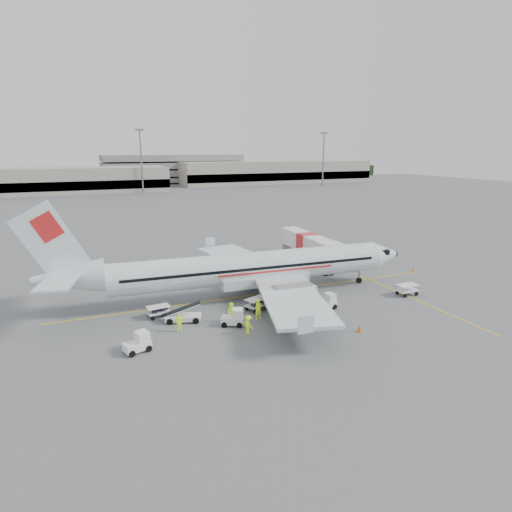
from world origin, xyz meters
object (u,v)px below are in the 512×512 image
Objects in this scene: aircraft at (253,247)px; tug_mid at (232,317)px; jet_bridge at (307,249)px; tug_fore at (326,302)px; tug_aft at (137,343)px; belt_loader at (183,310)px.

aircraft reaches higher than tug_mid.
jet_bridge is 17.02m from tug_fore.
tug_fore is (5.19, -6.47, -4.66)m from aircraft.
jet_bridge is at bearing 41.27° from aircraft.
tug_mid is at bearing 172.39° from tug_fore.
aircraft is 19.42× the size of tug_aft.
belt_loader is at bearing -150.87° from aircraft.
jet_bridge is at bearing 18.23° from tug_aft.
belt_loader is 14.03m from tug_fore.
tug_aft reaches higher than tug_mid.
jet_bridge is 30.93m from tug_aft.
belt_loader is at bearing 172.88° from tug_mid.
jet_bridge is 23.00m from tug_mid.
jet_bridge is at bearing 57.92° from tug_fore.
aircraft is 9.51m from tug_fore.
tug_mid is 1.00× the size of tug_aft.
jet_bridge is 3.77× the size of belt_loader.
tug_mid is at bearing -121.84° from aircraft.
tug_fore is at bearing -47.69° from aircraft.
tug_fore is 18.72m from tug_aft.
belt_loader is 4.67m from tug_mid.
aircraft reaches higher than jet_bridge.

